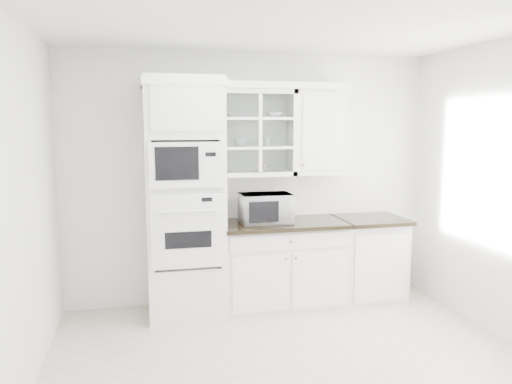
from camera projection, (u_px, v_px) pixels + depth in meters
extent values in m
cube|color=beige|center=(298.00, 371.00, 3.95)|extent=(4.00, 3.50, 0.01)
cube|color=white|center=(251.00, 179.00, 5.45)|extent=(4.00, 0.02, 2.70)
cube|color=white|center=(15.00, 215.00, 3.33)|extent=(0.02, 3.50, 2.70)
cube|color=white|center=(302.00, 20.00, 3.58)|extent=(4.00, 3.50, 0.02)
cube|color=white|center=(185.00, 199.00, 5.00)|extent=(0.76, 0.65, 2.40)
cube|color=white|center=(188.00, 231.00, 4.71)|extent=(0.70, 0.03, 0.72)
cube|color=black|center=(188.00, 240.00, 4.71)|extent=(0.44, 0.01, 0.16)
cube|color=white|center=(187.00, 165.00, 4.62)|extent=(0.70, 0.03, 0.43)
cube|color=black|center=(177.00, 164.00, 4.58)|extent=(0.40, 0.01, 0.31)
cube|color=white|center=(282.00, 265.00, 5.36)|extent=(1.30, 0.60, 0.88)
cube|color=black|center=(283.00, 224.00, 5.26)|extent=(1.32, 0.67, 0.04)
cube|color=white|center=(368.00, 259.00, 5.57)|extent=(0.70, 0.60, 0.88)
cube|color=black|center=(371.00, 220.00, 5.48)|extent=(0.72, 0.67, 0.04)
cube|color=white|center=(257.00, 133.00, 5.23)|extent=(0.80, 0.33, 0.90)
cube|color=white|center=(257.00, 147.00, 5.26)|extent=(0.74, 0.29, 0.02)
cube|color=white|center=(257.00, 118.00, 5.21)|extent=(0.74, 0.29, 0.02)
cube|color=white|center=(318.00, 133.00, 5.38)|extent=(0.55, 0.33, 0.90)
cube|color=white|center=(247.00, 86.00, 5.12)|extent=(2.14, 0.38, 0.07)
imported|color=white|center=(265.00, 208.00, 5.21)|extent=(0.53, 0.44, 0.30)
imported|color=white|center=(235.00, 115.00, 5.15)|extent=(0.24, 0.24, 0.05)
imported|color=white|center=(275.00, 115.00, 5.24)|extent=(0.20, 0.20, 0.05)
imported|color=white|center=(241.00, 142.00, 5.22)|extent=(0.14, 0.14, 0.09)
imported|color=white|center=(268.00, 141.00, 5.28)|extent=(0.12, 0.12, 0.10)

